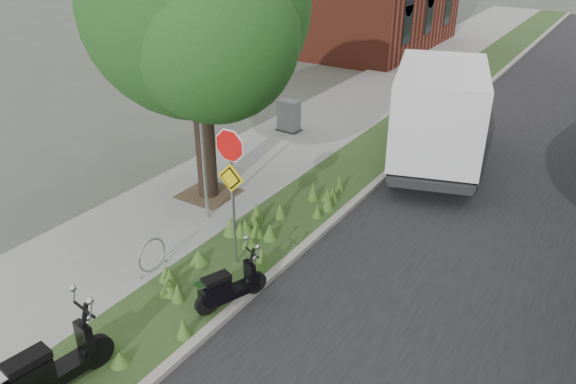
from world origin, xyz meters
name	(u,v)px	position (x,y,z in m)	size (l,w,h in m)	color
ground	(274,302)	(0.00, 0.00, 0.00)	(120.00, 120.00, 0.00)	#4C5147
sidewalk_near	(329,119)	(-4.25, 10.00, 0.06)	(3.50, 60.00, 0.12)	gray
verge	(399,133)	(-1.50, 10.00, 0.06)	(2.00, 60.00, 0.12)	#26451D
kerb_near	(426,139)	(-0.50, 10.00, 0.07)	(0.20, 60.00, 0.13)	#9E9991
road	(535,163)	(3.00, 10.00, 0.01)	(7.00, 60.00, 0.01)	black
street_tree_main	(195,15)	(-4.08, 2.86, 4.80)	(6.21, 5.54, 7.66)	black
bare_post	(202,143)	(-3.20, 1.80, 2.12)	(0.08, 0.08, 4.00)	#A5A8AD
bike_hoop	(152,255)	(-2.70, -0.60, 0.50)	(0.06, 0.78, 0.77)	#A5A8AD
sign_assembly	(231,171)	(-1.40, 0.58, 2.33)	(0.94, 0.08, 3.22)	#A5A8AD
scooter_near	(43,375)	(-1.60, -4.04, 0.58)	(0.59, 1.99, 0.95)	black
scooter_far	(224,290)	(-0.66, -0.74, 0.49)	(0.71, 1.51, 0.75)	black
box_truck	(438,110)	(0.32, 8.24, 1.74)	(3.92, 6.29, 2.67)	#262628
utility_cabinet	(289,116)	(-4.79, 8.07, 0.63)	(0.82, 0.55, 1.07)	#262628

